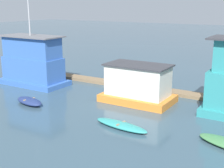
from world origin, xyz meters
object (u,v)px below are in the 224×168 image
object	(u,v)px
dinghy_navy	(29,101)
dinghy_teal	(121,125)
houseboat_blue	(33,62)
houseboat_orange	(138,85)

from	to	relation	value
dinghy_navy	dinghy_teal	xyz separation A→B (m)	(8.81, -0.43, -0.07)
houseboat_blue	dinghy_teal	distance (m)	14.45
houseboat_orange	houseboat_blue	bearing A→B (deg)	-178.63
houseboat_blue	dinghy_navy	xyz separation A→B (m)	(4.45, -4.94, -2.01)
dinghy_navy	dinghy_teal	world-z (taller)	dinghy_navy
houseboat_orange	dinghy_teal	bearing A→B (deg)	-73.62
dinghy_navy	houseboat_orange	bearing A→B (deg)	36.14
houseboat_orange	dinghy_navy	world-z (taller)	houseboat_orange
houseboat_blue	houseboat_orange	bearing A→B (deg)	1.37
dinghy_navy	dinghy_teal	distance (m)	8.82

